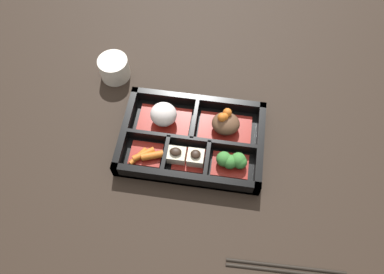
# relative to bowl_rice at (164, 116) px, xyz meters

# --- Properties ---
(ground_plane) EXTENTS (3.00, 3.00, 0.00)m
(ground_plane) POSITION_rel_bowl_rice_xyz_m (0.07, -0.04, -0.03)
(ground_plane) COLOR black
(bento_base) EXTENTS (0.30, 0.20, 0.01)m
(bento_base) POSITION_rel_bowl_rice_xyz_m (0.07, -0.04, -0.03)
(bento_base) COLOR black
(bento_base) RESTS_ON ground_plane
(bento_rim) EXTENTS (0.30, 0.20, 0.04)m
(bento_rim) POSITION_rel_bowl_rice_xyz_m (0.07, -0.04, -0.01)
(bento_rim) COLOR black
(bento_rim) RESTS_ON ground_plane
(bowl_rice) EXTENTS (0.11, 0.08, 0.06)m
(bowl_rice) POSITION_rel_bowl_rice_xyz_m (0.00, 0.00, 0.00)
(bowl_rice) COLOR maroon
(bowl_rice) RESTS_ON bento_base
(bowl_stew) EXTENTS (0.11, 0.08, 0.06)m
(bowl_stew) POSITION_rel_bowl_rice_xyz_m (0.13, 0.00, -0.00)
(bowl_stew) COLOR maroon
(bowl_stew) RESTS_ON bento_base
(bowl_carrots) EXTENTS (0.07, 0.06, 0.02)m
(bowl_carrots) POSITION_rel_bowl_rice_xyz_m (-0.02, -0.09, -0.02)
(bowl_carrots) COLOR maroon
(bowl_carrots) RESTS_ON bento_base
(bowl_tofu) EXTENTS (0.08, 0.06, 0.04)m
(bowl_tofu) POSITION_rel_bowl_rice_xyz_m (0.06, -0.09, -0.01)
(bowl_tofu) COLOR maroon
(bowl_tofu) RESTS_ON bento_base
(bowl_greens) EXTENTS (0.08, 0.06, 0.04)m
(bowl_greens) POSITION_rel_bowl_rice_xyz_m (0.16, -0.08, -0.01)
(bowl_greens) COLOR maroon
(bowl_greens) RESTS_ON bento_base
(tea_cup) EXTENTS (0.07, 0.07, 0.05)m
(tea_cup) POSITION_rel_bowl_rice_xyz_m (-0.14, 0.12, -0.01)
(tea_cup) COLOR beige
(tea_cup) RESTS_ON ground_plane
(chopsticks) EXTENTS (0.22, 0.02, 0.01)m
(chopsticks) POSITION_rel_bowl_rice_xyz_m (0.28, -0.27, -0.03)
(chopsticks) COLOR black
(chopsticks) RESTS_ON ground_plane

